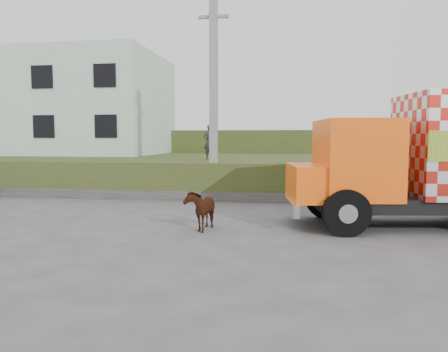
# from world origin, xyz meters

# --- Properties ---
(ground) EXTENTS (120.00, 120.00, 0.00)m
(ground) POSITION_xyz_m (0.00, 0.00, 0.00)
(ground) COLOR #474749
(ground) RESTS_ON ground
(embankment) EXTENTS (40.00, 12.00, 1.50)m
(embankment) POSITION_xyz_m (0.00, 10.00, 0.75)
(embankment) COLOR #274918
(embankment) RESTS_ON ground
(embankment_far) EXTENTS (40.00, 12.00, 3.00)m
(embankment_far) POSITION_xyz_m (0.00, 22.00, 1.50)
(embankment_far) COLOR #274918
(embankment_far) RESTS_ON ground
(retaining_strip) EXTENTS (16.00, 0.50, 0.40)m
(retaining_strip) POSITION_xyz_m (-2.00, 4.20, 0.20)
(retaining_strip) COLOR #595651
(retaining_strip) RESTS_ON ground
(building) EXTENTS (10.00, 8.00, 6.00)m
(building) POSITION_xyz_m (-11.00, 13.00, 4.50)
(building) COLOR #B9D9BE
(building) RESTS_ON embankment
(utility_pole) EXTENTS (1.20, 0.30, 8.00)m
(utility_pole) POSITION_xyz_m (-1.00, 4.60, 4.08)
(utility_pole) COLOR gray
(utility_pole) RESTS_ON ground
(cow) EXTENTS (0.72, 1.37, 1.11)m
(cow) POSITION_xyz_m (-0.31, -1.09, 0.56)
(cow) COLOR #35150D
(cow) RESTS_ON ground
(pedestrian) EXTENTS (0.65, 0.50, 1.59)m
(pedestrian) POSITION_xyz_m (-1.63, 7.04, 2.30)
(pedestrian) COLOR #292724
(pedestrian) RESTS_ON embankment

